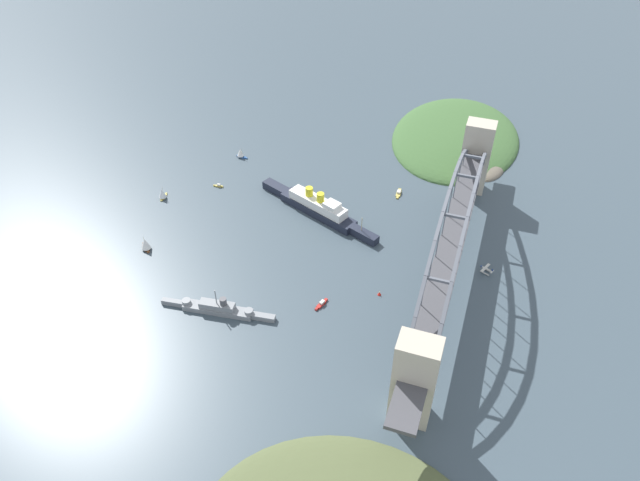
# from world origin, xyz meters

# --- Properties ---
(ground_plane) EXTENTS (1400.00, 1400.00, 0.00)m
(ground_plane) POSITION_xyz_m (0.00, 0.00, 0.00)
(ground_plane) COLOR #3D4C56
(harbor_arch_bridge) EXTENTS (260.57, 19.50, 65.05)m
(harbor_arch_bridge) POSITION_xyz_m (0.00, 0.00, 29.23)
(harbor_arch_bridge) COLOR #BCB29E
(harbor_arch_bridge) RESTS_ON ground
(headland_east_shore) EXTENTS (138.21, 100.40, 18.51)m
(headland_east_shore) POSITION_xyz_m (163.89, 19.44, 0.00)
(headland_east_shore) COLOR #3D6033
(headland_east_shore) RESTS_ON ground
(ocean_liner) EXTENTS (43.84, 95.30, 18.14)m
(ocean_liner) POSITION_xyz_m (35.26, 93.93, 5.48)
(ocean_liner) COLOR #1E2333
(ocean_liner) RESTS_ON ground
(naval_cruiser) EXTENTS (12.07, 67.31, 17.03)m
(naval_cruiser) POSITION_xyz_m (-69.17, 116.81, 2.91)
(naval_cruiser) COLOR gray
(naval_cruiser) RESTS_ON ground
(seaplane_taxiing_near_bridge) EXTENTS (9.02, 8.47, 4.88)m
(seaplane_taxiing_near_bridge) POSITION_xyz_m (13.88, -22.51, 2.03)
(seaplane_taxiing_near_bridge) COLOR #B7B7B2
(seaplane_taxiing_near_bridge) RESTS_ON ground
(small_boat_0) EXTENTS (9.80, 5.94, 9.31)m
(small_boat_0) POSITION_xyz_m (15.97, 203.03, 4.34)
(small_boat_0) COLOR gold
(small_boat_0) RESTS_ON ground
(small_boat_1) EXTENTS (1.89, 7.47, 2.53)m
(small_boat_1) POSITION_xyz_m (41.56, 172.34, 0.90)
(small_boat_1) COLOR gold
(small_boat_1) RESTS_ON ground
(small_boat_2) EXTENTS (12.15, 3.56, 2.25)m
(small_boat_2) POSITION_xyz_m (75.80, 46.76, 0.79)
(small_boat_2) COLOR gold
(small_boat_2) RESTS_ON ground
(small_boat_3) EXTENTS (5.90, 9.57, 8.64)m
(small_boat_3) POSITION_xyz_m (83.01, 173.74, 4.05)
(small_boat_3) COLOR #234C8C
(small_boat_3) RESTS_ON ground
(small_boat_4) EXTENTS (9.38, 9.86, 10.01)m
(small_boat_4) POSITION_xyz_m (-35.58, 184.71, 4.61)
(small_boat_4) COLOR brown
(small_boat_4) RESTS_ON ground
(small_boat_5) EXTENTS (10.66, 4.73, 2.55)m
(small_boat_5) POSITION_xyz_m (-44.94, 63.45, 0.92)
(small_boat_5) COLOR #B2231E
(small_boat_5) RESTS_ON ground
(channel_marker_buoy) EXTENTS (2.20, 2.20, 2.75)m
(channel_marker_buoy) POSITION_xyz_m (-26.15, 34.03, 1.12)
(channel_marker_buoy) COLOR red
(channel_marker_buoy) RESTS_ON ground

